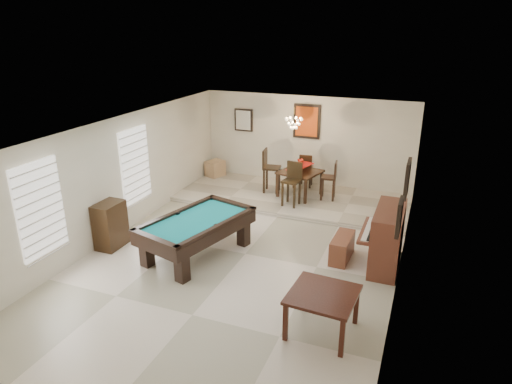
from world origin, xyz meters
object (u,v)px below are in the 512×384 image
Objects in this scene: dining_chair_north at (306,170)px; chandelier at (294,119)px; dining_chair_east at (328,180)px; dining_chair_south at (291,185)px; dining_chair_west at (272,171)px; corner_bench at (215,168)px; pool_table at (197,237)px; apothecary_chest at (110,225)px; piano_bench at (342,248)px; square_table at (322,312)px; dining_table at (300,181)px; upright_piano at (380,237)px; flower_vase at (300,163)px.

chandelier reaches higher than dining_chair_north.
chandelier is (-0.92, -0.19, 1.57)m from dining_chair_east.
dining_chair_west is at bearing 143.44° from dining_chair_south.
dining_chair_west is 2.31× the size of corner_bench.
pool_table is 3.20m from dining_chair_south.
apothecary_chest is 0.90× the size of dining_chair_south.
dining_chair_north is 1.86m from chandelier.
piano_bench is at bearing -54.90° from chandelier.
piano_bench is at bearing -43.55° from dining_chair_south.
chandelier is at bearing 111.94° from square_table.
chandelier is (-0.16, -0.17, 1.68)m from dining_table.
dining_chair_west is at bearing 101.02° from pool_table.
dining_chair_east is 1.83m from chandelier.
dining_chair_north is (-1.93, 6.03, 0.26)m from square_table.
corner_bench is at bearing 128.48° from square_table.
piano_bench is 4.81m from apothecary_chest.
dining_table reaches higher than piano_bench.
upright_piano is at bearing -33.40° from dining_chair_south.
flower_vase is at bearing -95.52° from dining_chair_east.
dining_chair_west is 2.19m from corner_bench.
corner_bench is 3.36m from chandelier.
dining_chair_west reaches higher than dining_chair_south.
piano_bench is at bearing 109.15° from dining_chair_north.
upright_piano is at bearing 77.66° from square_table.
dining_chair_south is at bearing 48.88° from apothecary_chest.
dining_chair_west reaches higher than square_table.
dining_chair_west is (-0.78, 0.74, 0.04)m from dining_chair_south.
flower_vase is (0.00, 0.00, 0.51)m from dining_table.
upright_piano is 1.49× the size of dining_chair_north.
square_table is 7.59m from corner_bench.
dining_chair_south is at bearing 129.36° from piano_bench.
dining_chair_east reaches higher than dining_table.
dining_chair_west is 1.96× the size of chandelier.
dining_table reaches higher than corner_bench.
square_table is 0.96× the size of dining_chair_east.
dining_chair_north is (-2.46, 3.59, 0.00)m from upright_piano.
dining_chair_east is (-1.13, 5.28, 0.29)m from square_table.
dining_chair_west is (-2.68, 5.26, 0.37)m from square_table.
dining_chair_south is 1.15× the size of dining_chair_north.
flower_vase is at bearing 130.70° from upright_piano.
flower_vase is at bearing 0.00° from dining_table.
dining_chair_west reaches higher than dining_chair_north.
dining_chair_east is at bearing 120.33° from upright_piano.
apothecary_chest is at bearing 52.50° from dining_chair_north.
dining_chair_west is 1.63m from chandelier.
dining_chair_north reaches higher than corner_bench.
apothecary_chest is at bearing -125.66° from flower_vase.
dining_chair_west is at bearing 116.96° from square_table.
pool_table is 1.62× the size of upright_piano.
chandelier reaches higher than pool_table.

